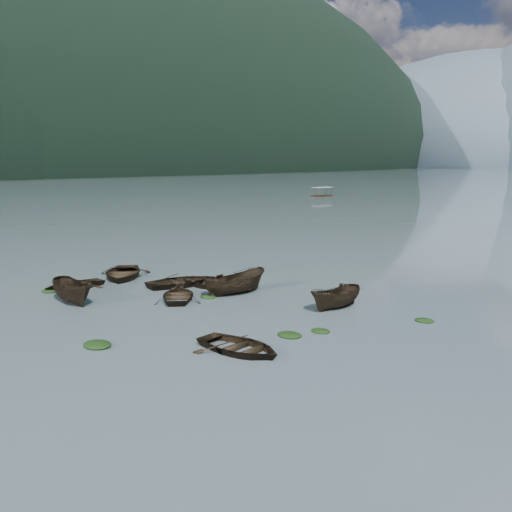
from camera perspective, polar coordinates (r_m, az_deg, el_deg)
The scene contains 21 objects.
ground_plane at distance 28.70m, azimuth -15.24°, elevation -7.03°, with size 2400.00×2400.00×0.00m, color slate.
left_ridge_far at distance 568.57m, azimuth -23.72°, elevation 7.86°, with size 560.00×1400.00×380.00m, color black.
haze_mtn_a at distance 958.64m, azimuth 21.71°, elevation 8.32°, with size 520.00×520.00×280.00m, color #475666.
rowboat_0 at distance 38.18m, azimuth -17.75°, elevation -3.07°, with size 2.77×3.88×0.80m, color black.
rowboat_1 at distance 37.38m, azimuth -7.51°, elevation -2.95°, with size 3.24×4.53×0.94m, color black.
rowboat_2 at distance 34.31m, azimuth -17.80°, elevation -4.46°, with size 1.58×4.19×1.62m, color black.
rowboat_3 at distance 33.84m, azimuth -7.71°, elevation -4.27°, with size 2.77×3.87×0.80m, color black.
rowboat_4 at distance 24.52m, azimuth -1.70°, elevation -9.55°, with size 2.91×4.07×0.84m, color black.
rowboat_5 at distance 31.73m, azimuth 7.99°, elevation -5.21°, with size 1.42×3.77×1.46m, color black.
rowboat_6 at distance 40.62m, azimuth -13.20°, elevation -2.13°, with size 3.60×5.04×1.04m, color black.
rowboat_7 at distance 36.69m, azimuth -3.95°, elevation -3.13°, with size 3.08×4.31×0.89m, color black.
rowboat_8 at distance 34.76m, azimuth -2.12°, elevation -3.82°, with size 1.62×4.31×1.66m, color black.
weed_clump_0 at distance 37.52m, azimuth -19.99°, elevation -3.41°, with size 1.08×0.88×0.23m, color black.
weed_clump_1 at distance 33.94m, azimuth -4.81°, elevation -4.18°, with size 1.01×0.81×0.22m, color black.
weed_clump_2 at distance 26.09m, azimuth -15.59°, elevation -8.72°, with size 1.37×1.10×0.30m, color black.
weed_clump_3 at distance 27.39m, azimuth 6.46°, elevation -7.55°, with size 0.94×0.79×0.21m, color black.
weed_clump_4 at distance 26.60m, azimuth 3.37°, elevation -8.02°, with size 1.20×0.95×0.25m, color black.
weed_clump_5 at distance 40.99m, azimuth -12.14°, elevation -1.99°, with size 1.20×0.97×0.25m, color black.
weed_clump_6 at distance 36.06m, azimuth -2.65°, elevation -3.34°, with size 1.06×0.88×0.22m, color black.
weed_clump_7 at distance 30.14m, azimuth 16.49°, elevation -6.30°, with size 0.99×0.79×0.22m, color black.
pontoon_left at distance 131.79m, azimuth 6.64°, elevation 5.92°, with size 2.24×5.39×2.06m, color black, non-canonical shape.
Camera 1 is at (22.41, -16.07, 7.98)m, focal length 40.00 mm.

